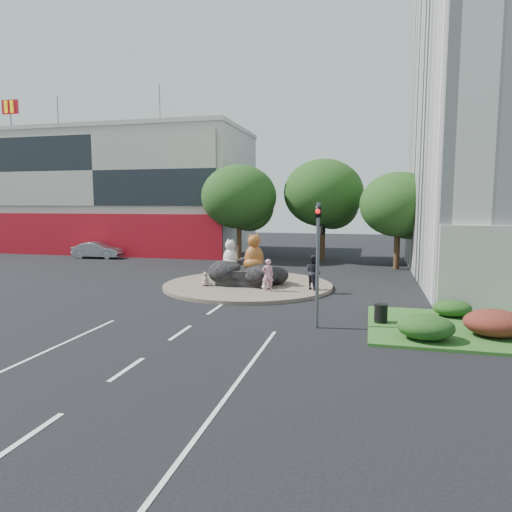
{
  "coord_description": "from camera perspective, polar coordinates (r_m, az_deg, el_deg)",
  "views": [
    {
      "loc": [
        6.95,
        -15.86,
        4.96
      ],
      "look_at": [
        0.77,
        8.96,
        2.0
      ],
      "focal_mm": 32.0,
      "sensor_mm": 36.0,
      "label": 1
    }
  ],
  "objects": [
    {
      "name": "cat_tabby",
      "position": [
        26.53,
        -0.25,
        0.59
      ],
      "size": [
        1.69,
        1.63,
        2.17
      ],
      "primitive_type": null,
      "rotation": [
        0.0,
        0.0,
        0.53
      ],
      "color": "#AB6223",
      "rests_on": "rock_plinth"
    },
    {
      "name": "shophouse_block",
      "position": [
        50.4,
        -15.84,
        7.74
      ],
      "size": [
        25.2,
        12.3,
        17.4
      ],
      "color": "#BCB6A9",
      "rests_on": "ground"
    },
    {
      "name": "cat_white",
      "position": [
        27.14,
        -3.24,
        0.32
      ],
      "size": [
        1.37,
        1.3,
        1.79
      ],
      "primitive_type": null,
      "rotation": [
        0.0,
        0.0,
        -0.43
      ],
      "color": "beige",
      "rests_on": "rock_plinth"
    },
    {
      "name": "tree_left",
      "position": [
        39.45,
        -2.03,
        7.01
      ],
      "size": [
        6.46,
        6.46,
        8.27
      ],
      "color": "#382314",
      "rests_on": "ground"
    },
    {
      "name": "roundabout_island",
      "position": [
        27.21,
        -1.04,
        -3.69
      ],
      "size": [
        10.0,
        10.0,
        0.2
      ],
      "primitive_type": "cylinder",
      "color": "brown",
      "rests_on": "ground"
    },
    {
      "name": "kitten_calico",
      "position": [
        26.65,
        -6.36,
        -2.81
      ],
      "size": [
        0.66,
        0.65,
        0.84
      ],
      "primitive_type": null,
      "rotation": [
        0.0,
        0.0,
        -0.62
      ],
      "color": "beige",
      "rests_on": "roundabout_island"
    },
    {
      "name": "pedestrian_pink",
      "position": [
        24.83,
        1.48,
        -2.39
      ],
      "size": [
        0.76,
        0.67,
        1.76
      ],
      "primitive_type": "imported",
      "rotation": [
        0.0,
        0.0,
        3.62
      ],
      "color": "#C98298",
      "rests_on": "roundabout_island"
    },
    {
      "name": "pedestrian_dark",
      "position": [
        25.45,
        7.18,
        -2.02
      ],
      "size": [
        1.19,
        1.18,
        1.94
      ],
      "primitive_type": "imported",
      "rotation": [
        0.0,
        0.0,
        2.39
      ],
      "color": "black",
      "rests_on": "roundabout_island"
    },
    {
      "name": "hedge_near_green",
      "position": [
        17.54,
        20.45,
        -8.31
      ],
      "size": [
        2.0,
        1.6,
        0.9
      ],
      "primitive_type": "ellipsoid",
      "color": "#123913",
      "rests_on": "grass_verge"
    },
    {
      "name": "litter_bin",
      "position": [
        19.42,
        15.34,
        -6.92
      ],
      "size": [
        0.7,
        0.7,
        0.76
      ],
      "primitive_type": "cylinder",
      "rotation": [
        0.0,
        0.0,
        -0.42
      ],
      "color": "black",
      "rests_on": "grass_verge"
    },
    {
      "name": "hedge_back_green",
      "position": [
        21.44,
        23.32,
        -6.01
      ],
      "size": [
        1.6,
        1.28,
        0.72
      ],
      "primitive_type": "ellipsoid",
      "color": "#123913",
      "rests_on": "grass_verge"
    },
    {
      "name": "rock_plinth",
      "position": [
        27.12,
        -1.04,
        -2.54
      ],
      "size": [
        3.2,
        2.6,
        0.9
      ],
      "primitive_type": null,
      "color": "black",
      "rests_on": "roundabout_island"
    },
    {
      "name": "kitten_white",
      "position": [
        25.45,
        1.21,
        -3.3
      ],
      "size": [
        0.59,
        0.56,
        0.77
      ],
      "primitive_type": null,
      "rotation": [
        0.0,
        0.0,
        0.44
      ],
      "color": "silver",
      "rests_on": "roundabout_island"
    },
    {
      "name": "grass_verge",
      "position": [
        20.13,
        28.36,
        -8.29
      ],
      "size": [
        10.0,
        6.0,
        0.12
      ],
      "primitive_type": "cube",
      "color": "#21511B",
      "rests_on": "ground"
    },
    {
      "name": "tree_right",
      "position": [
        35.99,
        17.46,
        5.77
      ],
      "size": [
        5.7,
        5.7,
        7.3
      ],
      "color": "#382314",
      "rests_on": "ground"
    },
    {
      "name": "hedge_red",
      "position": [
        18.93,
        27.72,
        -7.43
      ],
      "size": [
        2.2,
        1.76,
        0.99
      ],
      "primitive_type": "ellipsoid",
      "color": "#431211",
      "rests_on": "grass_verge"
    },
    {
      "name": "street_lamp",
      "position": [
        24.57,
        27.91,
        4.89
      ],
      "size": [
        2.34,
        0.22,
        8.06
      ],
      "color": "#595B60",
      "rests_on": "ground"
    },
    {
      "name": "ground",
      "position": [
        18.01,
        -9.42,
        -9.47
      ],
      "size": [
        120.0,
        120.0,
        0.0
      ],
      "primitive_type": "plane",
      "color": "black",
      "rests_on": "ground"
    },
    {
      "name": "tree_mid",
      "position": [
        40.12,
        8.51,
        7.38
      ],
      "size": [
        6.84,
        6.84,
        8.76
      ],
      "color": "#382314",
      "rests_on": "ground"
    },
    {
      "name": "parked_car",
      "position": [
        43.78,
        -19.18,
        0.68
      ],
      "size": [
        4.52,
        1.88,
        1.46
      ],
      "primitive_type": "imported",
      "rotation": [
        0.0,
        0.0,
        1.65
      ],
      "color": "#979A9F",
      "rests_on": "ground"
    },
    {
      "name": "traffic_light",
      "position": [
        18.0,
        8.05,
        2.28
      ],
      "size": [
        0.44,
        1.24,
        5.0
      ],
      "color": "#595B60",
      "rests_on": "ground"
    }
  ]
}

